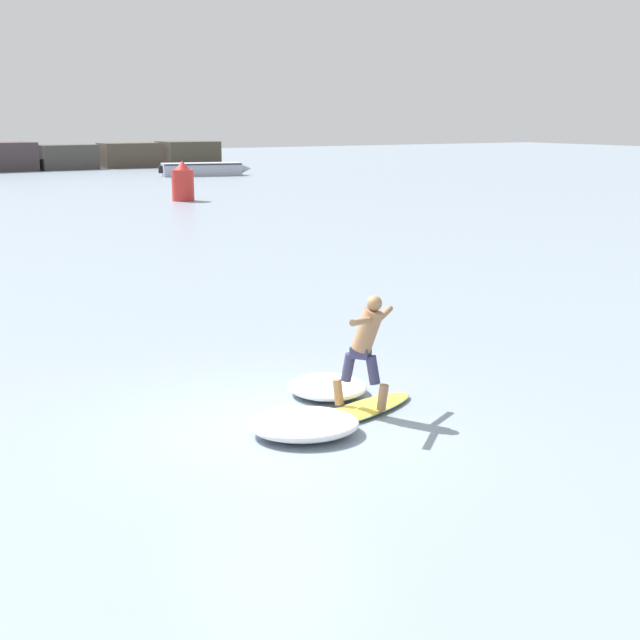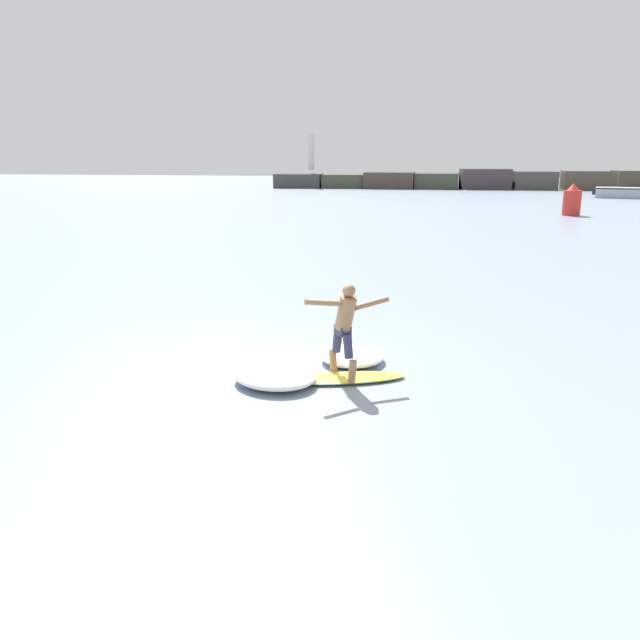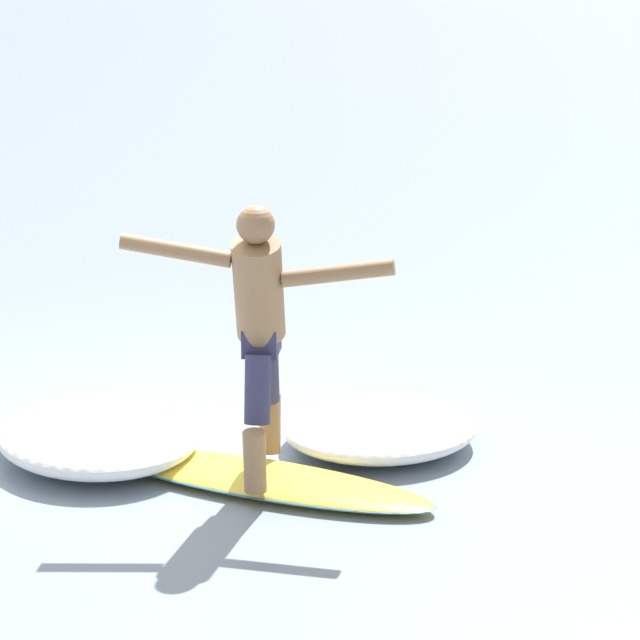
{
  "view_description": "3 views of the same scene",
  "coord_description": "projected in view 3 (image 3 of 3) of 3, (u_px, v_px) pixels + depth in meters",
  "views": [
    {
      "loc": [
        -5.32,
        -10.13,
        4.09
      ],
      "look_at": [
        1.14,
        0.69,
        1.21
      ],
      "focal_mm": 50.0,
      "sensor_mm": 36.0,
      "label": 1
    },
    {
      "loc": [
        2.54,
        -10.08,
        3.73
      ],
      "look_at": [
        0.71,
        1.03,
        0.73
      ],
      "focal_mm": 35.0,
      "sensor_mm": 36.0,
      "label": 2
    },
    {
      "loc": [
        7.16,
        -6.1,
        3.26
      ],
      "look_at": [
        0.76,
        0.91,
        0.7
      ],
      "focal_mm": 85.0,
      "sensor_mm": 36.0,
      "label": 3
    }
  ],
  "objects": [
    {
      "name": "ground_plane",
      "position": [
        140.0,
        431.0,
        9.86
      ],
      "size": [
        200.0,
        200.0,
        0.0
      ],
      "primitive_type": "plane",
      "color": "gray"
    },
    {
      "name": "surfboard",
      "position": [
        257.0,
        478.0,
        8.9
      ],
      "size": [
        2.37,
        1.2,
        0.23
      ],
      "color": "yellow",
      "rests_on": "ground"
    },
    {
      "name": "surfer",
      "position": [
        260.0,
        319.0,
        8.55
      ],
      "size": [
        1.29,
        1.0,
        1.62
      ],
      "color": "#926B48",
      "rests_on": "surfboard"
    },
    {
      "name": "wave_foam_at_tail",
      "position": [
        380.0,
        428.0,
        9.53
      ],
      "size": [
        1.31,
        1.38,
        0.25
      ],
      "color": "white",
      "rests_on": "ground"
    },
    {
      "name": "wave_foam_at_nose",
      "position": [
        98.0,
        435.0,
        9.33
      ],
      "size": [
        1.81,
        1.69,
        0.29
      ],
      "color": "white",
      "rests_on": "ground"
    }
  ]
}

